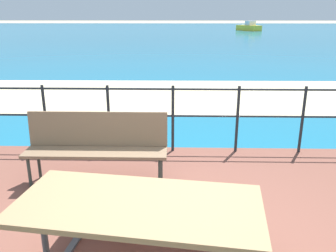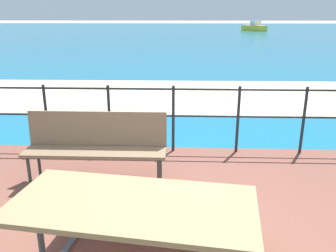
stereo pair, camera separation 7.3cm
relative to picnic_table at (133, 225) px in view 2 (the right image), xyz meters
The scene contains 6 objects.
sea_water 40.46m from the picnic_table, 89.70° to the left, with size 90.00×90.00×0.01m, color #196B8E.
beach_strip 7.14m from the picnic_table, 88.27° to the left, with size 54.00×4.17×0.01m, color beige.
picnic_table is the anchor object (origin of this frame).
park_bench 1.99m from the picnic_table, 111.12° to the left, with size 1.74×0.41×0.90m.
railing_fence 2.93m from the picnic_table, 85.81° to the left, with size 5.94×0.04×1.04m.
boat_near 46.78m from the picnic_table, 77.95° to the left, with size 2.91×4.27×1.27m.
Camera 2 is at (0.12, -2.59, 2.11)m, focal length 36.99 mm.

